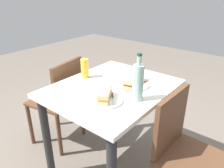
% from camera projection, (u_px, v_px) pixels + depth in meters
% --- Properties ---
extents(ground_plane, '(8.00, 8.00, 0.00)m').
position_uv_depth(ground_plane, '(112.00, 165.00, 1.91)').
color(ground_plane, '#6B6056').
extents(dining_table, '(0.92, 0.76, 0.77)m').
position_uv_depth(dining_table, '(112.00, 104.00, 1.65)').
color(dining_table, silver).
rests_on(dining_table, ground).
extents(chair_far, '(0.41, 0.41, 0.86)m').
position_uv_depth(chair_far, '(182.00, 149.00, 1.38)').
color(chair_far, brown).
rests_on(chair_far, ground).
extents(chair_near, '(0.47, 0.47, 0.86)m').
position_uv_depth(chair_near, '(61.00, 98.00, 2.01)').
color(chair_near, brown).
rests_on(chair_near, ground).
extents(plate_near, '(0.24, 0.24, 0.01)m').
position_uv_depth(plate_near, '(105.00, 100.00, 1.39)').
color(plate_near, white).
rests_on(plate_near, dining_table).
extents(baguette_sandwich_near, '(0.20, 0.15, 0.07)m').
position_uv_depth(baguette_sandwich_near, '(105.00, 94.00, 1.37)').
color(baguette_sandwich_near, '#DBB77A').
rests_on(baguette_sandwich_near, plate_near).
extents(knife_near, '(0.14, 0.13, 0.01)m').
position_uv_depth(knife_near, '(113.00, 98.00, 1.39)').
color(knife_near, silver).
rests_on(knife_near, plate_near).
extents(plate_far, '(0.24, 0.24, 0.01)m').
position_uv_depth(plate_far, '(133.00, 84.00, 1.60)').
color(plate_far, white).
rests_on(plate_far, dining_table).
extents(baguette_sandwich_far, '(0.27, 0.13, 0.07)m').
position_uv_depth(baguette_sandwich_far, '(134.00, 79.00, 1.59)').
color(baguette_sandwich_far, '#DBB77A').
rests_on(baguette_sandwich_far, plate_far).
extents(knife_far, '(0.18, 0.02, 0.01)m').
position_uv_depth(knife_far, '(141.00, 84.00, 1.59)').
color(knife_far, silver).
rests_on(knife_far, plate_far).
extents(water_bottle, '(0.07, 0.07, 0.31)m').
position_uv_depth(water_bottle, '(138.00, 82.00, 1.36)').
color(water_bottle, '#99C6B7').
rests_on(water_bottle, dining_table).
extents(beer_glass, '(0.06, 0.06, 0.15)m').
position_uv_depth(beer_glass, '(85.00, 68.00, 1.72)').
color(beer_glass, gold).
rests_on(beer_glass, dining_table).
extents(paper_napkin, '(0.14, 0.14, 0.00)m').
position_uv_depth(paper_napkin, '(128.00, 71.00, 1.87)').
color(paper_napkin, white).
rests_on(paper_napkin, dining_table).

